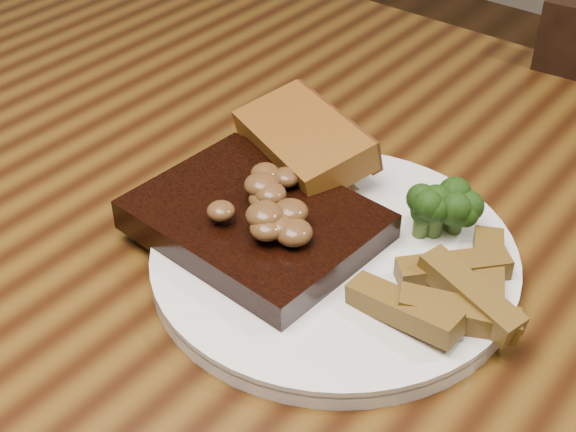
% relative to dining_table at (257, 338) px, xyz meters
% --- Properties ---
extents(dining_table, '(1.60, 0.90, 0.75)m').
position_rel_dining_table_xyz_m(dining_table, '(0.00, 0.00, 0.00)').
color(dining_table, '#4D310F').
rests_on(dining_table, ground).
extents(plate, '(0.27, 0.27, 0.01)m').
position_rel_dining_table_xyz_m(plate, '(0.06, 0.02, 0.10)').
color(plate, white).
rests_on(plate, dining_table).
extents(steak, '(0.18, 0.14, 0.02)m').
position_rel_dining_table_xyz_m(steak, '(-0.00, 0.00, 0.12)').
color(steak, black).
rests_on(steak, plate).
extents(steak_bone, '(0.14, 0.02, 0.02)m').
position_rel_dining_table_xyz_m(steak_bone, '(-0.00, -0.05, 0.11)').
color(steak_bone, beige).
rests_on(steak_bone, plate).
extents(mushroom_pile, '(0.08, 0.08, 0.03)m').
position_rel_dining_table_xyz_m(mushroom_pile, '(0.01, 0.01, 0.14)').
color(mushroom_pile, '#55351A').
rests_on(mushroom_pile, steak).
extents(garlic_bread, '(0.13, 0.10, 0.03)m').
position_rel_dining_table_xyz_m(garlic_bread, '(-0.02, 0.09, 0.12)').
color(garlic_bread, brown).
rests_on(garlic_bread, plate).
extents(potato_wedges, '(0.10, 0.10, 0.02)m').
position_rel_dining_table_xyz_m(potato_wedges, '(0.13, 0.04, 0.12)').
color(potato_wedges, brown).
rests_on(potato_wedges, plate).
extents(broccoli_cluster, '(0.07, 0.07, 0.04)m').
position_rel_dining_table_xyz_m(broccoli_cluster, '(0.11, 0.10, 0.12)').
color(broccoli_cluster, '#1C3C0D').
rests_on(broccoli_cluster, plate).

